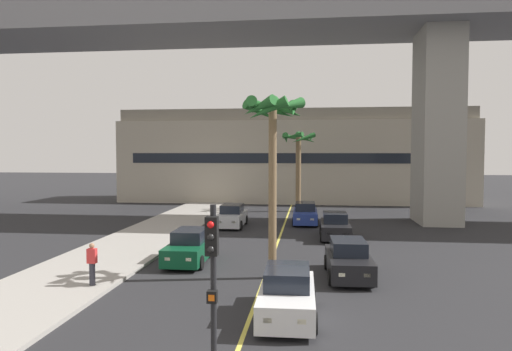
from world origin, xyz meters
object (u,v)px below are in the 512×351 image
(palm_tree_near_median, at_px, (299,150))
(pedestrian_near_crosswalk, at_px, (92,263))
(car_queue_third, at_px, (348,260))
(car_queue_sixth, at_px, (335,227))
(car_queue_fourth, at_px, (305,214))
(car_queue_fifth, at_px, (287,295))
(palm_tree_mid_median, at_px, (273,128))
(car_queue_front, at_px, (232,216))
(traffic_light_median_near, at_px, (213,280))
(car_queue_second, at_px, (190,247))

(palm_tree_near_median, xyz_separation_m, pedestrian_near_crosswalk, (-7.18, -24.42, -4.40))
(car_queue_third, relative_size, palm_tree_near_median, 0.59)
(car_queue_third, bearing_deg, car_queue_sixth, 90.66)
(car_queue_fourth, bearing_deg, car_queue_fifth, -90.94)
(car_queue_third, bearing_deg, palm_tree_mid_median, -170.32)
(car_queue_front, bearing_deg, car_queue_fourth, 20.69)
(car_queue_fourth, relative_size, palm_tree_near_median, 0.59)
(palm_tree_near_median, bearing_deg, car_queue_sixth, -78.59)
(car_queue_fifth, relative_size, palm_tree_near_median, 0.59)
(traffic_light_median_near, height_order, palm_tree_near_median, palm_tree_near_median)
(car_queue_fourth, relative_size, car_queue_sixth, 1.00)
(car_queue_second, bearing_deg, car_queue_third, -13.44)
(car_queue_front, relative_size, car_queue_fourth, 1.00)
(car_queue_second, xyz_separation_m, car_queue_third, (7.26, -1.73, 0.00))
(car_queue_second, distance_m, car_queue_fifth, 8.41)
(car_queue_front, distance_m, pedestrian_near_crosswalk, 15.57)
(car_queue_third, bearing_deg, traffic_light_median_near, -108.03)
(car_queue_sixth, xyz_separation_m, palm_tree_mid_median, (-3.04, -9.33, 5.51))
(car_queue_front, relative_size, palm_tree_near_median, 0.58)
(palm_tree_near_median, bearing_deg, palm_tree_mid_median, -91.21)
(car_queue_third, xyz_separation_m, traffic_light_median_near, (-3.48, -10.70, 1.99))
(car_queue_third, relative_size, car_queue_fifth, 1.01)
(car_queue_second, relative_size, palm_tree_near_median, 0.58)
(car_queue_front, distance_m, car_queue_second, 10.70)
(car_queue_sixth, relative_size, pedestrian_near_crosswalk, 2.54)
(car_queue_second, height_order, traffic_light_median_near, traffic_light_median_near)
(car_queue_second, xyz_separation_m, car_queue_sixth, (7.16, 7.06, 0.00))
(car_queue_front, relative_size, palm_tree_mid_median, 0.54)
(car_queue_fifth, height_order, palm_tree_mid_median, palm_tree_mid_median)
(car_queue_second, distance_m, palm_tree_mid_median, 7.25)
(car_queue_third, relative_size, car_queue_sixth, 1.01)
(car_queue_third, height_order, palm_tree_mid_median, palm_tree_mid_median)
(palm_tree_near_median, distance_m, pedestrian_near_crosswalk, 25.84)
(car_queue_second, distance_m, car_queue_sixth, 10.05)
(car_queue_fifth, bearing_deg, pedestrian_near_crosswalk, 164.02)
(car_queue_fourth, height_order, pedestrian_near_crosswalk, pedestrian_near_crosswalk)
(car_queue_fifth, bearing_deg, car_queue_third, 65.52)
(palm_tree_near_median, bearing_deg, car_queue_second, -103.04)
(car_queue_second, height_order, car_queue_third, same)
(car_queue_fourth, bearing_deg, palm_tree_mid_median, -94.45)
(palm_tree_near_median, bearing_deg, car_queue_third, -82.92)
(car_queue_fifth, bearing_deg, car_queue_front, 105.27)
(car_queue_sixth, distance_m, traffic_light_median_near, 19.89)
(car_queue_front, bearing_deg, traffic_light_median_near, -81.19)
(car_queue_front, bearing_deg, pedestrian_near_crosswalk, -100.30)
(car_queue_front, bearing_deg, car_queue_second, -91.02)
(car_queue_front, xyz_separation_m, traffic_light_median_near, (3.59, -23.13, 1.99))
(car_queue_third, height_order, pedestrian_near_crosswalk, pedestrian_near_crosswalk)
(car_queue_sixth, height_order, traffic_light_median_near, traffic_light_median_near)
(car_queue_fifth, relative_size, palm_tree_mid_median, 0.55)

